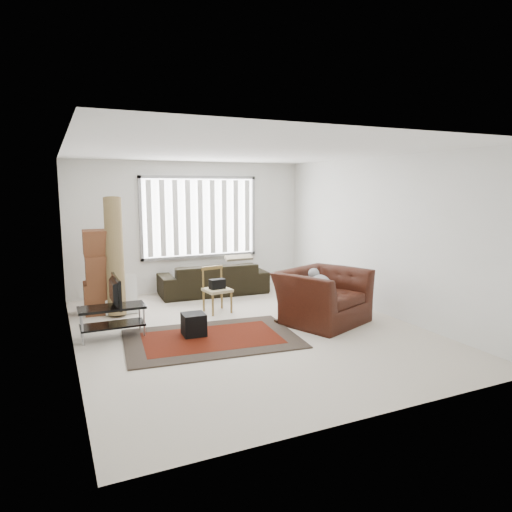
{
  "coord_description": "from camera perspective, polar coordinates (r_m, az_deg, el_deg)",
  "views": [
    {
      "loc": [
        -2.71,
        -6.26,
        2.19
      ],
      "look_at": [
        0.39,
        0.53,
        1.05
      ],
      "focal_mm": 32.0,
      "sensor_mm": 36.0,
      "label": 1
    }
  ],
  "objects": [
    {
      "name": "moving_boxes",
      "position": [
        8.39,
        -18.81,
        -2.2
      ],
      "size": [
        0.61,
        0.56,
        1.45
      ],
      "color": "brown",
      "rests_on": "ground"
    },
    {
      "name": "subwoofer",
      "position": [
        6.84,
        -7.79,
        -8.46
      ],
      "size": [
        0.34,
        0.34,
        0.33
      ],
      "primitive_type": "cube",
      "rotation": [
        0.0,
        0.0,
        -0.05
      ],
      "color": "black",
      "rests_on": "persian_rug"
    },
    {
      "name": "persian_rug",
      "position": [
        6.74,
        -5.56,
        -10.22
      ],
      "size": [
        2.6,
        1.87,
        0.02
      ],
      "color": "black",
      "rests_on": "ground"
    },
    {
      "name": "white_flatpack",
      "position": [
        8.25,
        -16.5,
        -4.62
      ],
      "size": [
        0.56,
        0.28,
        0.69
      ],
      "primitive_type": "cube",
      "rotation": [
        -0.21,
        0.0,
        -0.11
      ],
      "color": "silver",
      "rests_on": "ground"
    },
    {
      "name": "side_chair",
      "position": [
        8.03,
        -4.93,
        -3.93
      ],
      "size": [
        0.48,
        0.48,
        0.8
      ],
      "rotation": [
        0.0,
        0.0,
        0.13
      ],
      "color": "#988A63",
      "rests_on": "ground"
    },
    {
      "name": "room",
      "position": [
        7.32,
        -2.47,
        5.3
      ],
      "size": [
        6.0,
        6.02,
        2.71
      ],
      "color": "beige",
      "rests_on": "ground"
    },
    {
      "name": "rolled_rug",
      "position": [
        8.15,
        -17.25,
        -0.01
      ],
      "size": [
        0.38,
        0.71,
        2.03
      ],
      "primitive_type": "cylinder",
      "rotation": [
        -0.19,
        0.0,
        -0.13
      ],
      "color": "brown",
      "rests_on": "ground"
    },
    {
      "name": "armchair",
      "position": [
        7.47,
        8.33,
        -4.56
      ],
      "size": [
        1.65,
        1.56,
        0.98
      ],
      "rotation": [
        0.0,
        0.0,
        0.39
      ],
      "color": "black",
      "rests_on": "ground"
    },
    {
      "name": "tv_stand",
      "position": [
        7.01,
        -17.54,
        -7.05
      ],
      "size": [
        0.94,
        0.42,
        0.47
      ],
      "color": "black",
      "rests_on": "ground"
    },
    {
      "name": "sofa",
      "position": [
        9.39,
        -5.36,
        -2.23
      ],
      "size": [
        2.23,
        1.07,
        0.84
      ],
      "primitive_type": "imported",
      "rotation": [
        0.0,
        0.0,
        3.08
      ],
      "color": "black",
      "rests_on": "ground"
    },
    {
      "name": "tv",
      "position": [
        6.92,
        -17.67,
        -4.27
      ],
      "size": [
        0.1,
        0.76,
        0.44
      ],
      "primitive_type": "imported",
      "rotation": [
        0.0,
        0.0,
        1.57
      ],
      "color": "black",
      "rests_on": "tv_stand"
    }
  ]
}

